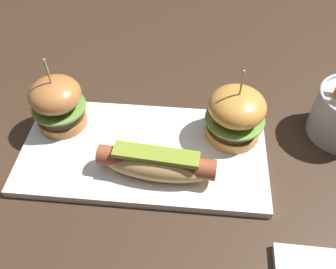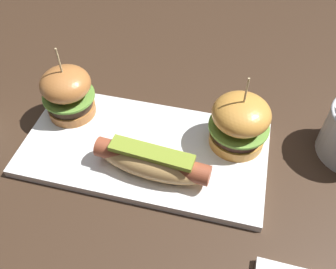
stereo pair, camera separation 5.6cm
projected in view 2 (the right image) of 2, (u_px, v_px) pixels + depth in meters
The scene contains 5 objects.
ground_plane at pixel (145, 151), 0.61m from camera, with size 3.00×3.00×0.00m, color #382619.
platter_main at pixel (145, 149), 0.60m from camera, with size 0.40×0.20×0.01m, color white.
hot_dog at pixel (152, 162), 0.54m from camera, with size 0.18×0.07×0.05m.
slider_left at pixel (68, 92), 0.61m from camera, with size 0.09×0.09×0.14m.
slider_right at pixel (240, 122), 0.57m from camera, with size 0.10×0.10×0.14m.
Camera 2 is at (0.13, -0.36, 0.47)m, focal length 38.47 mm.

